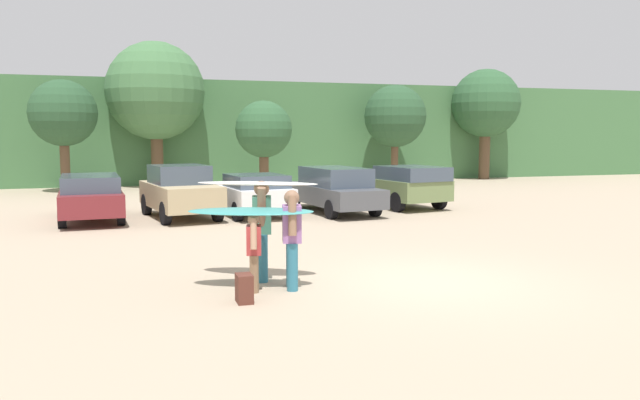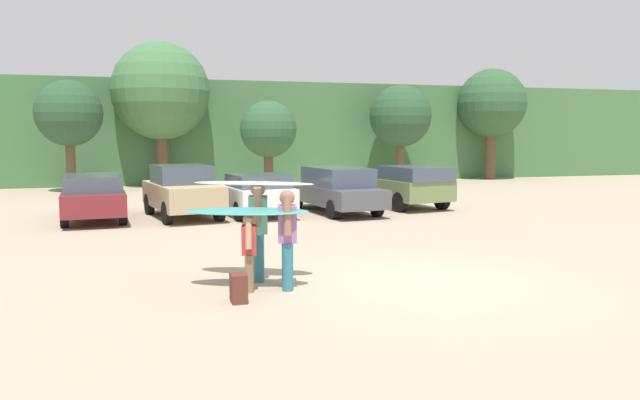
{
  "view_description": "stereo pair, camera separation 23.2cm",
  "coord_description": "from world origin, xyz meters",
  "px_view_note": "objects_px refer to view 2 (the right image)",
  "views": [
    {
      "loc": [
        -5.08,
        -9.74,
        2.6
      ],
      "look_at": [
        -0.44,
        5.07,
        0.97
      ],
      "focal_mm": 34.73,
      "sensor_mm": 36.0,
      "label": 1
    },
    {
      "loc": [
        -4.86,
        -9.81,
        2.6
      ],
      "look_at": [
        -0.44,
        5.07,
        0.97
      ],
      "focal_mm": 34.73,
      "sensor_mm": 36.0,
      "label": 2
    }
  ],
  "objects_px": {
    "parked_car_olive_green": "(403,185)",
    "person_child": "(249,247)",
    "parked_car_tan": "(182,191)",
    "person_companion": "(287,233)",
    "parked_car_dark_gray": "(336,189)",
    "person_adult": "(258,224)",
    "surfboard_teal": "(246,211)",
    "backpack_dropped": "(239,288)",
    "parked_car_white": "(252,193)",
    "surfboard_white": "(253,183)",
    "parked_car_maroon": "(93,195)"
  },
  "relations": [
    {
      "from": "parked_car_olive_green",
      "to": "person_child",
      "type": "relative_size",
      "value": 3.35
    },
    {
      "from": "parked_car_tan",
      "to": "person_companion",
      "type": "relative_size",
      "value": 2.49
    },
    {
      "from": "parked_car_dark_gray",
      "to": "parked_car_olive_green",
      "type": "xyz_separation_m",
      "value": [
        2.79,
        0.7,
        0.02
      ]
    },
    {
      "from": "parked_car_tan",
      "to": "person_child",
      "type": "bearing_deg",
      "value": 172.42
    },
    {
      "from": "person_adult",
      "to": "person_companion",
      "type": "bearing_deg",
      "value": 126.98
    },
    {
      "from": "parked_car_tan",
      "to": "surfboard_teal",
      "type": "xyz_separation_m",
      "value": [
        0.38,
        -9.68,
        0.49
      ]
    },
    {
      "from": "person_adult",
      "to": "person_child",
      "type": "distance_m",
      "value": 0.84
    },
    {
      "from": "parked_car_tan",
      "to": "backpack_dropped",
      "type": "xyz_separation_m",
      "value": [
        0.12,
        -10.42,
        -0.63
      ]
    },
    {
      "from": "surfboard_teal",
      "to": "person_child",
      "type": "bearing_deg",
      "value": 131.67
    },
    {
      "from": "person_child",
      "to": "person_companion",
      "type": "height_order",
      "value": "person_companion"
    },
    {
      "from": "parked_car_white",
      "to": "person_companion",
      "type": "relative_size",
      "value": 2.59
    },
    {
      "from": "person_adult",
      "to": "person_companion",
      "type": "xyz_separation_m",
      "value": [
        0.35,
        -0.77,
        -0.06
      ]
    },
    {
      "from": "person_adult",
      "to": "person_child",
      "type": "xyz_separation_m",
      "value": [
        -0.29,
        -0.74,
        -0.27
      ]
    },
    {
      "from": "surfboard_teal",
      "to": "backpack_dropped",
      "type": "distance_m",
      "value": 1.36
    },
    {
      "from": "surfboard_white",
      "to": "backpack_dropped",
      "type": "bearing_deg",
      "value": 98.24
    },
    {
      "from": "person_adult",
      "to": "backpack_dropped",
      "type": "distance_m",
      "value": 1.71
    },
    {
      "from": "parked_car_dark_gray",
      "to": "surfboard_white",
      "type": "height_order",
      "value": "surfboard_white"
    },
    {
      "from": "parked_car_white",
      "to": "backpack_dropped",
      "type": "height_order",
      "value": "parked_car_white"
    },
    {
      "from": "parked_car_dark_gray",
      "to": "person_companion",
      "type": "xyz_separation_m",
      "value": [
        -3.99,
        -9.65,
        0.15
      ]
    },
    {
      "from": "parked_car_olive_green",
      "to": "backpack_dropped",
      "type": "bearing_deg",
      "value": 135.29
    },
    {
      "from": "parked_car_dark_gray",
      "to": "person_companion",
      "type": "bearing_deg",
      "value": 151.1
    },
    {
      "from": "backpack_dropped",
      "to": "person_companion",
      "type": "bearing_deg",
      "value": 34.1
    },
    {
      "from": "parked_car_tan",
      "to": "parked_car_olive_green",
      "type": "height_order",
      "value": "parked_car_tan"
    },
    {
      "from": "person_child",
      "to": "backpack_dropped",
      "type": "height_order",
      "value": "person_child"
    },
    {
      "from": "parked_car_tan",
      "to": "parked_car_maroon",
      "type": "bearing_deg",
      "value": 74.67
    },
    {
      "from": "parked_car_olive_green",
      "to": "parked_car_maroon",
      "type": "bearing_deg",
      "value": 82.09
    },
    {
      "from": "person_companion",
      "to": "surfboard_white",
      "type": "height_order",
      "value": "surfboard_white"
    },
    {
      "from": "parked_car_white",
      "to": "parked_car_olive_green",
      "type": "bearing_deg",
      "value": -90.93
    },
    {
      "from": "parked_car_white",
      "to": "person_companion",
      "type": "bearing_deg",
      "value": 166.29
    },
    {
      "from": "person_adult",
      "to": "parked_car_olive_green",
      "type": "bearing_deg",
      "value": -114.33
    },
    {
      "from": "parked_car_white",
      "to": "surfboard_white",
      "type": "height_order",
      "value": "surfboard_white"
    },
    {
      "from": "parked_car_maroon",
      "to": "parked_car_olive_green",
      "type": "height_order",
      "value": "parked_car_olive_green"
    },
    {
      "from": "parked_car_dark_gray",
      "to": "surfboard_teal",
      "type": "bearing_deg",
      "value": 147.5
    },
    {
      "from": "parked_car_dark_gray",
      "to": "person_child",
      "type": "xyz_separation_m",
      "value": [
        -4.63,
        -9.62,
        -0.06
      ]
    },
    {
      "from": "parked_car_white",
      "to": "parked_car_maroon",
      "type": "bearing_deg",
      "value": 80.07
    },
    {
      "from": "parked_car_white",
      "to": "parked_car_olive_green",
      "type": "distance_m",
      "value": 5.63
    },
    {
      "from": "parked_car_maroon",
      "to": "backpack_dropped",
      "type": "distance_m",
      "value": 11.03
    },
    {
      "from": "person_adult",
      "to": "person_child",
      "type": "height_order",
      "value": "person_adult"
    },
    {
      "from": "person_child",
      "to": "parked_car_tan",
      "type": "bearing_deg",
      "value": -75.29
    },
    {
      "from": "backpack_dropped",
      "to": "person_adult",
      "type": "bearing_deg",
      "value": 67.29
    },
    {
      "from": "parked_car_olive_green",
      "to": "backpack_dropped",
      "type": "distance_m",
      "value": 13.43
    },
    {
      "from": "parked_car_tan",
      "to": "parked_car_olive_green",
      "type": "relative_size",
      "value": 0.96
    },
    {
      "from": "person_child",
      "to": "surfboard_teal",
      "type": "xyz_separation_m",
      "value": [
        -0.03,
        0.08,
        0.6
      ]
    },
    {
      "from": "surfboard_white",
      "to": "surfboard_teal",
      "type": "distance_m",
      "value": 0.87
    },
    {
      "from": "parked_car_white",
      "to": "person_companion",
      "type": "distance_m",
      "value": 9.84
    },
    {
      "from": "person_companion",
      "to": "parked_car_white",
      "type": "bearing_deg",
      "value": -84.57
    },
    {
      "from": "person_child",
      "to": "surfboard_white",
      "type": "height_order",
      "value": "surfboard_white"
    },
    {
      "from": "parked_car_tan",
      "to": "parked_car_white",
      "type": "bearing_deg",
      "value": -100.38
    },
    {
      "from": "parked_car_maroon",
      "to": "parked_car_tan",
      "type": "distance_m",
      "value": 2.67
    },
    {
      "from": "parked_car_maroon",
      "to": "surfboard_teal",
      "type": "xyz_separation_m",
      "value": [
        3.04,
        -9.92,
        0.58
      ]
    }
  ]
}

